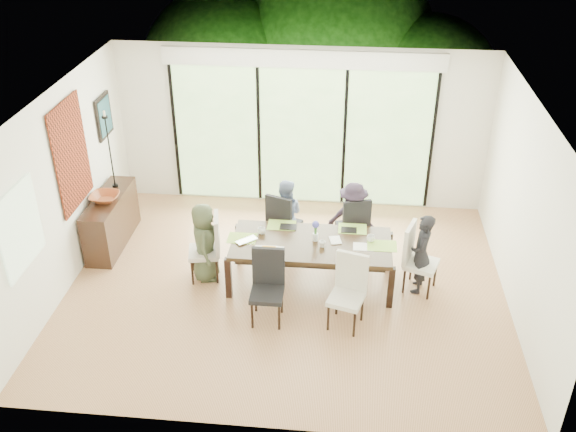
# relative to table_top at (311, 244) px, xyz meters

# --- Properties ---
(floor) EXTENTS (6.00, 5.00, 0.01)m
(floor) POSITION_rel_table_top_xyz_m (-0.33, -0.14, -0.65)
(floor) COLOR #925C3A
(floor) RESTS_ON ground
(ceiling) EXTENTS (6.00, 5.00, 0.01)m
(ceiling) POSITION_rel_table_top_xyz_m (-0.33, -0.14, 2.06)
(ceiling) COLOR white
(ceiling) RESTS_ON wall_back
(wall_back) EXTENTS (6.00, 0.02, 2.70)m
(wall_back) POSITION_rel_table_top_xyz_m (-0.33, 2.37, 0.70)
(wall_back) COLOR silver
(wall_back) RESTS_ON floor
(wall_front) EXTENTS (6.00, 0.02, 2.70)m
(wall_front) POSITION_rel_table_top_xyz_m (-0.33, -2.65, 0.70)
(wall_front) COLOR beige
(wall_front) RESTS_ON floor
(wall_left) EXTENTS (0.02, 5.00, 2.70)m
(wall_left) POSITION_rel_table_top_xyz_m (-3.34, -0.14, 0.70)
(wall_left) COLOR beige
(wall_left) RESTS_ON floor
(wall_right) EXTENTS (0.02, 5.00, 2.70)m
(wall_right) POSITION_rel_table_top_xyz_m (2.68, -0.14, 0.70)
(wall_right) COLOR white
(wall_right) RESTS_ON floor
(glass_doors) EXTENTS (4.20, 0.02, 2.30)m
(glass_doors) POSITION_rel_table_top_xyz_m (-0.33, 2.33, 0.55)
(glass_doors) COLOR #598C3F
(glass_doors) RESTS_ON wall_back
(blinds_header) EXTENTS (4.40, 0.06, 0.28)m
(blinds_header) POSITION_rel_table_top_xyz_m (-0.33, 2.32, 1.85)
(blinds_header) COLOR white
(blinds_header) RESTS_ON wall_back
(mullion_a) EXTENTS (0.05, 0.04, 2.30)m
(mullion_a) POSITION_rel_table_top_xyz_m (-2.43, 2.32, 0.55)
(mullion_a) COLOR black
(mullion_a) RESTS_ON wall_back
(mullion_b) EXTENTS (0.05, 0.04, 2.30)m
(mullion_b) POSITION_rel_table_top_xyz_m (-1.03, 2.32, 0.55)
(mullion_b) COLOR black
(mullion_b) RESTS_ON wall_back
(mullion_c) EXTENTS (0.05, 0.04, 2.30)m
(mullion_c) POSITION_rel_table_top_xyz_m (0.37, 2.32, 0.55)
(mullion_c) COLOR black
(mullion_c) RESTS_ON wall_back
(mullion_d) EXTENTS (0.05, 0.04, 2.30)m
(mullion_d) POSITION_rel_table_top_xyz_m (1.77, 2.32, 0.55)
(mullion_d) COLOR black
(mullion_d) RESTS_ON wall_back
(side_window) EXTENTS (0.02, 0.90, 1.00)m
(side_window) POSITION_rel_table_top_xyz_m (-3.30, -1.34, 0.85)
(side_window) COLOR #8CAD7F
(side_window) RESTS_ON wall_left
(deck) EXTENTS (6.00, 1.80, 0.10)m
(deck) POSITION_rel_table_top_xyz_m (-0.33, 3.26, -0.70)
(deck) COLOR #553324
(deck) RESTS_ON ground
(rail_top) EXTENTS (6.00, 0.08, 0.06)m
(rail_top) POSITION_rel_table_top_xyz_m (-0.33, 4.06, -0.10)
(rail_top) COLOR #553324
(rail_top) RESTS_ON deck
(foliage_left) EXTENTS (3.20, 3.20, 3.20)m
(foliage_left) POSITION_rel_table_top_xyz_m (-2.13, 5.06, 0.79)
(foliage_left) COLOR #14380F
(foliage_left) RESTS_ON ground
(foliage_mid) EXTENTS (4.00, 4.00, 4.00)m
(foliage_mid) POSITION_rel_table_top_xyz_m (0.07, 5.66, 1.15)
(foliage_mid) COLOR #14380F
(foliage_mid) RESTS_ON ground
(foliage_right) EXTENTS (2.80, 2.80, 2.80)m
(foliage_right) POSITION_rel_table_top_xyz_m (1.87, 4.86, 0.61)
(foliage_right) COLOR #14380F
(foliage_right) RESTS_ON ground
(foliage_far) EXTENTS (3.60, 3.60, 3.60)m
(foliage_far) POSITION_rel_table_top_xyz_m (-0.93, 6.36, 0.97)
(foliage_far) COLOR #14380F
(foliage_far) RESTS_ON ground
(table_top) EXTENTS (2.16, 0.99, 0.05)m
(table_top) POSITION_rel_table_top_xyz_m (0.00, 0.00, 0.00)
(table_top) COLOR black
(table_top) RESTS_ON floor
(table_apron) EXTENTS (1.98, 0.81, 0.09)m
(table_apron) POSITION_rel_table_top_xyz_m (-0.00, 0.00, -0.08)
(table_apron) COLOR black
(table_apron) RESTS_ON floor
(table_leg_fl) EXTENTS (0.08, 0.08, 0.62)m
(table_leg_fl) POSITION_rel_table_top_xyz_m (-1.08, -0.43, -0.34)
(table_leg_fl) COLOR black
(table_leg_fl) RESTS_ON floor
(table_leg_fr) EXTENTS (0.08, 0.08, 0.62)m
(table_leg_fr) POSITION_rel_table_top_xyz_m (1.08, -0.43, -0.34)
(table_leg_fr) COLOR black
(table_leg_fr) RESTS_ON floor
(table_leg_bl) EXTENTS (0.08, 0.08, 0.62)m
(table_leg_bl) POSITION_rel_table_top_xyz_m (-1.08, 0.43, -0.34)
(table_leg_bl) COLOR black
(table_leg_bl) RESTS_ON floor
(table_leg_br) EXTENTS (0.08, 0.08, 0.62)m
(table_leg_br) POSITION_rel_table_top_xyz_m (1.08, 0.43, -0.34)
(table_leg_br) COLOR black
(table_leg_br) RESTS_ON floor
(chair_left_end) EXTENTS (0.49, 0.49, 0.99)m
(chair_left_end) POSITION_rel_table_top_xyz_m (-1.50, -0.00, -0.15)
(chair_left_end) COLOR beige
(chair_left_end) RESTS_ON floor
(chair_right_end) EXTENTS (0.53, 0.53, 0.99)m
(chair_right_end) POSITION_rel_table_top_xyz_m (1.50, -0.00, -0.15)
(chair_right_end) COLOR white
(chair_right_end) RESTS_ON floor
(chair_far_left) EXTENTS (0.54, 0.54, 0.99)m
(chair_far_left) POSITION_rel_table_top_xyz_m (-0.45, 0.85, -0.15)
(chair_far_left) COLOR black
(chair_far_left) RESTS_ON floor
(chair_far_right) EXTENTS (0.52, 0.52, 0.99)m
(chair_far_right) POSITION_rel_table_top_xyz_m (0.55, 0.85, -0.15)
(chair_far_right) COLOR black
(chair_far_right) RESTS_ON floor
(chair_near_left) EXTENTS (0.42, 0.42, 0.99)m
(chair_near_left) POSITION_rel_table_top_xyz_m (-0.50, -0.87, -0.15)
(chair_near_left) COLOR black
(chair_near_left) RESTS_ON floor
(chair_near_right) EXTENTS (0.51, 0.51, 0.99)m
(chair_near_right) POSITION_rel_table_top_xyz_m (0.50, -0.87, -0.15)
(chair_near_right) COLOR silver
(chair_near_right) RESTS_ON floor
(person_left_end) EXTENTS (0.41, 0.58, 1.16)m
(person_left_end) POSITION_rel_table_top_xyz_m (-1.48, -0.00, -0.07)
(person_left_end) COLOR #3F4931
(person_left_end) RESTS_ON floor
(person_right_end) EXTENTS (0.43, 0.59, 1.16)m
(person_right_end) POSITION_rel_table_top_xyz_m (1.48, -0.00, -0.07)
(person_right_end) COLOR black
(person_right_end) RESTS_ON floor
(person_far_left) EXTENTS (0.54, 0.34, 1.16)m
(person_far_left) POSITION_rel_table_top_xyz_m (-0.45, 0.83, -0.07)
(person_far_left) COLOR #7D8FB5
(person_far_left) RESTS_ON floor
(person_far_right) EXTENTS (0.61, 0.46, 1.16)m
(person_far_right) POSITION_rel_table_top_xyz_m (0.55, 0.83, -0.07)
(person_far_right) COLOR #271D2C
(person_far_right) RESTS_ON floor
(placemat_left) EXTENTS (0.40, 0.29, 0.01)m
(placemat_left) POSITION_rel_table_top_xyz_m (-0.95, -0.00, 0.03)
(placemat_left) COLOR #82A93C
(placemat_left) RESTS_ON table_top
(placemat_right) EXTENTS (0.40, 0.29, 0.01)m
(placemat_right) POSITION_rel_table_top_xyz_m (0.95, -0.00, 0.03)
(placemat_right) COLOR #8BBC43
(placemat_right) RESTS_ON table_top
(placemat_far_l) EXTENTS (0.40, 0.29, 0.01)m
(placemat_far_l) POSITION_rel_table_top_xyz_m (-0.45, 0.40, 0.03)
(placemat_far_l) COLOR #7DA53B
(placemat_far_l) RESTS_ON table_top
(placemat_far_r) EXTENTS (0.40, 0.29, 0.01)m
(placemat_far_r) POSITION_rel_table_top_xyz_m (0.55, 0.40, 0.03)
(placemat_far_r) COLOR #91C446
(placemat_far_r) RESTS_ON table_top
(placemat_paper) EXTENTS (0.40, 0.29, 0.01)m
(placemat_paper) POSITION_rel_table_top_xyz_m (-0.55, -0.30, 0.03)
(placemat_paper) COLOR white
(placemat_paper) RESTS_ON table_top
(tablet_far_l) EXTENTS (0.23, 0.16, 0.01)m
(tablet_far_l) POSITION_rel_table_top_xyz_m (-0.35, 0.35, 0.04)
(tablet_far_l) COLOR black
(tablet_far_l) RESTS_ON table_top
(tablet_far_r) EXTENTS (0.22, 0.15, 0.01)m
(tablet_far_r) POSITION_rel_table_top_xyz_m (0.50, 0.35, 0.04)
(tablet_far_r) COLOR black
(tablet_far_r) RESTS_ON table_top
(papers) EXTENTS (0.27, 0.20, 0.00)m
(papers) POSITION_rel_table_top_xyz_m (0.70, -0.05, 0.03)
(papers) COLOR white
(papers) RESTS_ON table_top
(platter_base) EXTENTS (0.23, 0.23, 0.02)m
(platter_base) POSITION_rel_table_top_xyz_m (-0.55, -0.30, 0.04)
(platter_base) COLOR white
(platter_base) RESTS_ON table_top
(platter_snacks) EXTENTS (0.18, 0.18, 0.01)m
(platter_snacks) POSITION_rel_table_top_xyz_m (-0.55, -0.30, 0.06)
(platter_snacks) COLOR orange
(platter_snacks) RESTS_ON table_top
(vase) EXTENTS (0.07, 0.07, 0.11)m
(vase) POSITION_rel_table_top_xyz_m (0.05, 0.05, 0.08)
(vase) COLOR silver
(vase) RESTS_ON table_top
(hyacinth_stems) EXTENTS (0.04, 0.04, 0.14)m
(hyacinth_stems) POSITION_rel_table_top_xyz_m (0.05, 0.05, 0.19)
(hyacinth_stems) COLOR #337226
(hyacinth_stems) RESTS_ON table_top
(hyacinth_blooms) EXTENTS (0.10, 0.10, 0.10)m
(hyacinth_blooms) POSITION_rel_table_top_xyz_m (0.05, 0.05, 0.28)
(hyacinth_blooms) COLOR #4646AF
(hyacinth_blooms) RESTS_ON table_top
(laptop) EXTENTS (0.35, 0.34, 0.02)m
(laptop) POSITION_rel_table_top_xyz_m (-0.85, -0.10, 0.04)
(laptop) COLOR silver
(laptop) RESTS_ON table_top
(cup_a) EXTENTS (0.16, 0.16, 0.09)m
(cup_a) POSITION_rel_table_top_xyz_m (-0.70, 0.15, 0.07)
(cup_a) COLOR white
(cup_a) RESTS_ON table_top
(cup_b) EXTENTS (0.10, 0.10, 0.08)m
(cup_b) POSITION_rel_table_top_xyz_m (0.15, -0.10, 0.07)
(cup_b) COLOR white
(cup_b) RESTS_ON table_top
(cup_c) EXTENTS (0.15, 0.15, 0.09)m
(cup_c) POSITION_rel_table_top_xyz_m (0.80, 0.10, 0.07)
(cup_c) COLOR white
(cup_c) RESTS_ON table_top
(book) EXTENTS (0.19, 0.23, 0.02)m
(book) POSITION_rel_table_top_xyz_m (0.25, 0.05, 0.04)
(book) COLOR white
(book) RESTS_ON table_top
(sideboard) EXTENTS (0.40, 1.42, 0.80)m
(sideboard) POSITION_rel_table_top_xyz_m (-3.09, 0.74, -0.25)
(sideboard) COLOR black
(sideboard) RESTS_ON floor
(bowl) EXTENTS (0.42, 0.42, 0.10)m
(bowl) POSITION_rel_table_top_xyz_m (-3.09, 0.64, 0.20)
(bowl) COLOR brown
(bowl) RESTS_ON sideboard
(candlestick_base) EXTENTS (0.09, 0.09, 0.04)m
(candlestick_base) POSITION_rel_table_top_xyz_m (-3.09, 1.09, 0.17)
(candlestick_base) COLOR black
(candlestick_base) RESTS_ON sideboard
(candlestick_shaft) EXTENTS (0.02, 0.02, 1.11)m
(candlestick_shaft) POSITION_rel_table_top_xyz_m (-3.09, 1.09, 0.73)
(candlestick_shaft) COLOR black
(candlestick_shaft) RESTS_ON sideboard
(candlestick_pan) EXTENTS (0.09, 0.09, 0.03)m
(candlestick_pan) POSITION_rel_table_top_xyz_m (-3.09, 1.09, 1.28)
(candlestick_pan) COLOR black
(candlestick_pan) RESTS_ON sideboard
(candle) EXTENTS (0.03, 0.03, 0.09)m
(candle) POSITION_rel_table_top_xyz_m (-3.09, 1.09, 1.33)
(candle) COLOR silver
(candle) RESTS_ON sideboard
(tapestry) EXTENTS (0.02, 1.00, 1.50)m
(tapestry) POSITION_rel_table_top_xyz_m (-3.30, 0.26, 1.05)
(tapestry) COLOR maroon
(tapestry) RESTS_ON wall_left
(art_frame) EXTENTS (0.03, 0.55, 0.65)m
(art_frame) POSITION_rel_table_top_xyz_m (-3.30, 1.56, 1.10)
(art_frame) COLOR black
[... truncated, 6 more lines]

